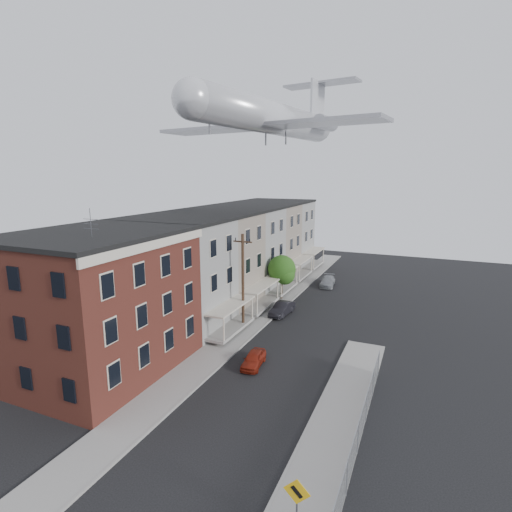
{
  "coord_description": "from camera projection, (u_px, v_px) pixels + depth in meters",
  "views": [
    {
      "loc": [
        9.36,
        -13.77,
        14.23
      ],
      "look_at": [
        -0.57,
        9.32,
        9.05
      ],
      "focal_mm": 28.0,
      "sensor_mm": 36.0,
      "label": 1
    }
  ],
  "objects": [
    {
      "name": "curb_left",
      "position": [
        281.0,
        311.0,
        42.04
      ],
      "size": [
        0.15,
        62.0,
        0.14
      ],
      "primitive_type": "cube",
      "color": "gray",
      "rests_on": "ground"
    },
    {
      "name": "row_house_b",
      "position": [
        212.0,
        259.0,
        43.63
      ],
      "size": [
        11.98,
        7.0,
        10.3
      ],
      "color": "#756A5D",
      "rests_on": "ground"
    },
    {
      "name": "ground",
      "position": [
        189.0,
        480.0,
        18.89
      ],
      "size": [
        120.0,
        120.0,
        0.0
      ],
      "primitive_type": "plane",
      "color": "black",
      "rests_on": "ground"
    },
    {
      "name": "corner_building",
      "position": [
        98.0,
        302.0,
        28.79
      ],
      "size": [
        10.31,
        12.3,
        12.15
      ],
      "color": "#3B1B12",
      "rests_on": "ground"
    },
    {
      "name": "car_mid",
      "position": [
        282.0,
        309.0,
        40.99
      ],
      "size": [
        1.69,
        4.06,
        1.31
      ],
      "primitive_type": "imported",
      "rotation": [
        0.0,
        0.0,
        -0.08
      ],
      "color": "black",
      "rests_on": "ground"
    },
    {
      "name": "street_tree",
      "position": [
        283.0,
        271.0,
        45.36
      ],
      "size": [
        3.22,
        3.2,
        5.2
      ],
      "color": "black",
      "rests_on": "ground"
    },
    {
      "name": "row_house_a",
      "position": [
        175.0,
        273.0,
        37.33
      ],
      "size": [
        11.98,
        7.0,
        10.3
      ],
      "color": "#61615F",
      "rests_on": "ground"
    },
    {
      "name": "utility_pole",
      "position": [
        243.0,
        281.0,
        36.31
      ],
      "size": [
        1.8,
        0.26,
        9.0
      ],
      "color": "black",
      "rests_on": "ground"
    },
    {
      "name": "car_near",
      "position": [
        254.0,
        359.0,
        30.03
      ],
      "size": [
        1.65,
        3.38,
        1.11
      ],
      "primitive_type": "imported",
      "rotation": [
        0.0,
        0.0,
        0.11
      ],
      "color": "maroon",
      "rests_on": "ground"
    },
    {
      "name": "row_house_d",
      "position": [
        261.0,
        240.0,
        56.22
      ],
      "size": [
        11.98,
        7.0,
        10.3
      ],
      "color": "#756A5D",
      "rests_on": "ground"
    },
    {
      "name": "chainlink_fence",
      "position": [
        358.0,
        437.0,
        20.48
      ],
      "size": [
        0.06,
        18.06,
        1.9
      ],
      "color": "gray",
      "rests_on": "ground"
    },
    {
      "name": "warning_sign",
      "position": [
        297.0,
        500.0,
        15.42
      ],
      "size": [
        1.1,
        0.11,
        2.8
      ],
      "color": "#515156",
      "rests_on": "ground"
    },
    {
      "name": "row_house_e",
      "position": [
        278.0,
        233.0,
        62.52
      ],
      "size": [
        11.98,
        7.0,
        10.3
      ],
      "color": "#61615F",
      "rests_on": "ground"
    },
    {
      "name": "car_far",
      "position": [
        328.0,
        281.0,
        51.54
      ],
      "size": [
        2.21,
        4.39,
        1.22
      ],
      "primitive_type": "imported",
      "rotation": [
        0.0,
        0.0,
        0.12
      ],
      "color": "gray",
      "rests_on": "ground"
    },
    {
      "name": "row_house_c",
      "position": [
        239.0,
        248.0,
        49.92
      ],
      "size": [
        11.98,
        7.0,
        10.3
      ],
      "color": "#61615F",
      "rests_on": "ground"
    },
    {
      "name": "airplane",
      "position": [
        274.0,
        118.0,
        37.46
      ],
      "size": [
        22.39,
        25.58,
        7.35
      ],
      "color": "silver",
      "rests_on": "ground"
    },
    {
      "name": "curb_right",
      "position": [
        307.0,
        428.0,
        22.71
      ],
      "size": [
        0.15,
        26.0,
        0.14
      ],
      "primitive_type": "cube",
      "color": "gray",
      "rests_on": "ground"
    },
    {
      "name": "sidewalk_right",
      "position": [
        333.0,
        434.0,
        22.15
      ],
      "size": [
        3.0,
        26.0,
        0.12
      ],
      "primitive_type": "cube",
      "color": "gray",
      "rests_on": "ground"
    },
    {
      "name": "sidewalk_left",
      "position": [
        268.0,
        309.0,
        42.6
      ],
      "size": [
        3.0,
        62.0,
        0.12
      ],
      "primitive_type": "cube",
      "color": "gray",
      "rests_on": "ground"
    }
  ]
}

